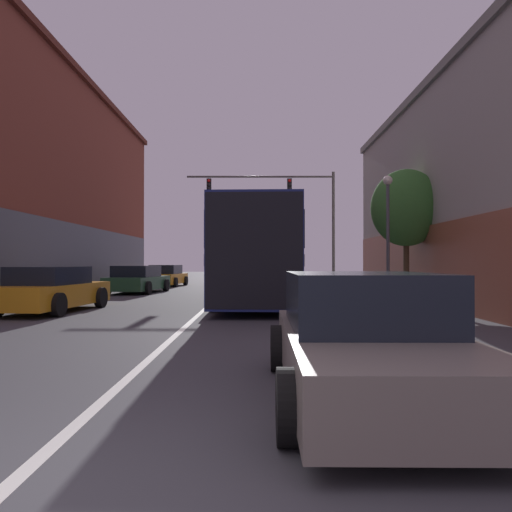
{
  "coord_description": "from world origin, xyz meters",
  "views": [
    {
      "loc": [
        1.61,
        -2.63,
        1.45
      ],
      "look_at": [
        1.59,
        14.66,
        1.7
      ],
      "focal_mm": 35.0,
      "sensor_mm": 36.0,
      "label": 1
    }
  ],
  "objects_px": {
    "parked_car_left_near": "(53,290)",
    "traffic_signal_gantry": "(291,203)",
    "street_lamp": "(389,237)",
    "hatchback_foreground": "(365,338)",
    "parked_car_left_far": "(167,276)",
    "bus": "(262,252)",
    "parked_car_left_mid": "(138,280)",
    "street_tree_near": "(407,208)"
  },
  "relations": [
    {
      "from": "parked_car_left_near",
      "to": "traffic_signal_gantry",
      "type": "xyz_separation_m",
      "value": [
        8.2,
        15.9,
        4.52
      ]
    },
    {
      "from": "street_lamp",
      "to": "parked_car_left_near",
      "type": "bearing_deg",
      "value": -178.41
    },
    {
      "from": "hatchback_foreground",
      "to": "parked_car_left_far",
      "type": "bearing_deg",
      "value": 15.46
    },
    {
      "from": "bus",
      "to": "hatchback_foreground",
      "type": "bearing_deg",
      "value": -173.36
    },
    {
      "from": "parked_car_left_far",
      "to": "street_lamp",
      "type": "height_order",
      "value": "street_lamp"
    },
    {
      "from": "parked_car_left_mid",
      "to": "parked_car_left_near",
      "type": "bearing_deg",
      "value": -175.21
    },
    {
      "from": "parked_car_left_near",
      "to": "parked_car_left_far",
      "type": "relative_size",
      "value": 1.08
    },
    {
      "from": "parked_car_left_mid",
      "to": "traffic_signal_gantry",
      "type": "xyz_separation_m",
      "value": [
        7.91,
        6.45,
        4.53
      ]
    },
    {
      "from": "parked_car_left_far",
      "to": "parked_car_left_mid",
      "type": "bearing_deg",
      "value": -175.94
    },
    {
      "from": "bus",
      "to": "street_tree_near",
      "type": "relative_size",
      "value": 2.63
    },
    {
      "from": "street_tree_near",
      "to": "bus",
      "type": "bearing_deg",
      "value": 166.64
    },
    {
      "from": "hatchback_foreground",
      "to": "street_lamp",
      "type": "height_order",
      "value": "street_lamp"
    },
    {
      "from": "street_lamp",
      "to": "bus",
      "type": "bearing_deg",
      "value": 136.98
    },
    {
      "from": "parked_car_left_far",
      "to": "street_tree_near",
      "type": "height_order",
      "value": "street_tree_near"
    },
    {
      "from": "hatchback_foreground",
      "to": "parked_car_left_near",
      "type": "xyz_separation_m",
      "value": [
        -7.24,
        9.42,
        0.01
      ]
    },
    {
      "from": "bus",
      "to": "parked_car_left_far",
      "type": "height_order",
      "value": "bus"
    },
    {
      "from": "bus",
      "to": "street_lamp",
      "type": "height_order",
      "value": "street_lamp"
    },
    {
      "from": "hatchback_foreground",
      "to": "traffic_signal_gantry",
      "type": "distance_m",
      "value": 25.74
    },
    {
      "from": "parked_car_left_near",
      "to": "street_tree_near",
      "type": "xyz_separation_m",
      "value": [
        11.34,
        2.62,
        2.73
      ]
    },
    {
      "from": "parked_car_left_mid",
      "to": "street_lamp",
      "type": "xyz_separation_m",
      "value": [
        9.78,
        -9.18,
        1.6
      ]
    },
    {
      "from": "parked_car_left_mid",
      "to": "parked_car_left_far",
      "type": "bearing_deg",
      "value": 5.33
    },
    {
      "from": "hatchback_foreground",
      "to": "parked_car_left_mid",
      "type": "relative_size",
      "value": 0.93
    },
    {
      "from": "parked_car_left_near",
      "to": "street_tree_near",
      "type": "bearing_deg",
      "value": -71.94
    },
    {
      "from": "bus",
      "to": "traffic_signal_gantry",
      "type": "distance_m",
      "value": 12.67
    },
    {
      "from": "bus",
      "to": "hatchback_foreground",
      "type": "xyz_separation_m",
      "value": [
        0.97,
        -13.24,
        -1.23
      ]
    },
    {
      "from": "street_tree_near",
      "to": "parked_car_left_mid",
      "type": "bearing_deg",
      "value": 148.24
    },
    {
      "from": "parked_car_left_near",
      "to": "street_tree_near",
      "type": "height_order",
      "value": "street_tree_near"
    },
    {
      "from": "parked_car_left_far",
      "to": "traffic_signal_gantry",
      "type": "distance_m",
      "value": 9.0
    },
    {
      "from": "parked_car_left_near",
      "to": "parked_car_left_far",
      "type": "xyz_separation_m",
      "value": [
        0.45,
        16.44,
        -0.02
      ]
    },
    {
      "from": "street_lamp",
      "to": "street_tree_near",
      "type": "distance_m",
      "value": 2.9
    },
    {
      "from": "parked_car_left_near",
      "to": "street_lamp",
      "type": "bearing_deg",
      "value": -83.38
    },
    {
      "from": "street_tree_near",
      "to": "parked_car_left_near",
      "type": "bearing_deg",
      "value": -166.97
    },
    {
      "from": "parked_car_left_far",
      "to": "parked_car_left_near",
      "type": "bearing_deg",
      "value": -176.25
    },
    {
      "from": "parked_car_left_far",
      "to": "traffic_signal_gantry",
      "type": "relative_size",
      "value": 0.48
    },
    {
      "from": "parked_car_left_mid",
      "to": "street_lamp",
      "type": "relative_size",
      "value": 1.16
    },
    {
      "from": "parked_car_left_near",
      "to": "traffic_signal_gantry",
      "type": "bearing_deg",
      "value": -22.25
    },
    {
      "from": "parked_car_left_near",
      "to": "bus",
      "type": "bearing_deg",
      "value": -53.6
    },
    {
      "from": "street_lamp",
      "to": "street_tree_near",
      "type": "height_order",
      "value": "street_tree_near"
    },
    {
      "from": "bus",
      "to": "parked_car_left_far",
      "type": "relative_size",
      "value": 2.82
    },
    {
      "from": "hatchback_foreground",
      "to": "street_tree_near",
      "type": "xyz_separation_m",
      "value": [
        4.09,
        12.04,
        2.75
      ]
    },
    {
      "from": "traffic_signal_gantry",
      "to": "parked_car_left_near",
      "type": "bearing_deg",
      "value": -117.28
    },
    {
      "from": "bus",
      "to": "hatchback_foreground",
      "type": "distance_m",
      "value": 13.34
    }
  ]
}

